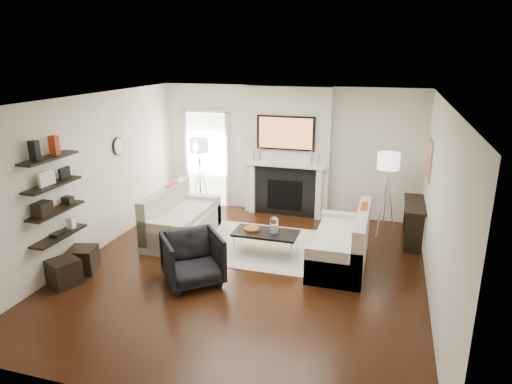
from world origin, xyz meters
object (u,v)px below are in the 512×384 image
(loveseat_right_base, at_px, (339,251))
(coffee_table, at_px, (266,233))
(ottoman_near, at_px, (83,260))
(loveseat_left_base, at_px, (183,227))
(lamp_left_shade, at_px, (199,145))
(lamp_right_shade, at_px, (389,161))
(armchair, at_px, (193,257))

(loveseat_right_base, bearing_deg, coffee_table, -178.60)
(coffee_table, bearing_deg, ottoman_near, -151.48)
(loveseat_left_base, height_order, ottoman_near, loveseat_left_base)
(coffee_table, distance_m, ottoman_near, 2.98)
(coffee_table, height_order, lamp_left_shade, lamp_left_shade)
(lamp_left_shade, height_order, lamp_right_shade, same)
(loveseat_right_base, height_order, lamp_right_shade, lamp_right_shade)
(lamp_right_shade, bearing_deg, loveseat_right_base, -113.85)
(lamp_right_shade, bearing_deg, armchair, -134.34)
(loveseat_right_base, relative_size, ottoman_near, 4.50)
(coffee_table, bearing_deg, loveseat_left_base, 170.25)
(loveseat_right_base, distance_m, lamp_right_shade, 2.04)
(armchair, distance_m, lamp_left_shade, 3.49)
(armchair, relative_size, lamp_left_shade, 2.10)
(loveseat_left_base, distance_m, lamp_right_shade, 4.00)
(loveseat_right_base, distance_m, lamp_left_shade, 3.93)
(lamp_right_shade, bearing_deg, ottoman_near, -147.00)
(lamp_left_shade, relative_size, lamp_right_shade, 1.00)
(loveseat_right_base, height_order, armchair, armchair)
(loveseat_left_base, bearing_deg, lamp_left_shade, 100.89)
(coffee_table, height_order, lamp_right_shade, lamp_right_shade)
(loveseat_left_base, relative_size, lamp_left_shade, 4.50)
(ottoman_near, bearing_deg, coffee_table, 28.52)
(loveseat_right_base, xyz_separation_m, ottoman_near, (-3.86, -1.45, -0.01))
(loveseat_right_base, xyz_separation_m, coffee_table, (-1.25, -0.03, 0.19))
(armchair, distance_m, lamp_right_shade, 4.00)
(loveseat_left_base, bearing_deg, ottoman_near, -118.36)
(loveseat_left_base, xyz_separation_m, ottoman_near, (-0.92, -1.71, -0.01))
(loveseat_left_base, bearing_deg, armchair, -59.67)
(ottoman_near, bearing_deg, lamp_left_shade, 79.31)
(coffee_table, relative_size, lamp_right_shade, 2.75)
(lamp_left_shade, height_order, ottoman_near, lamp_left_shade)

